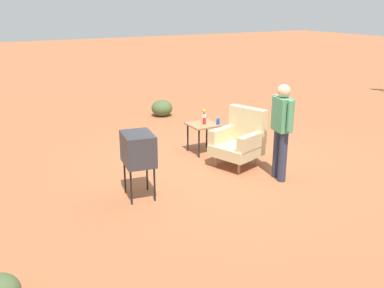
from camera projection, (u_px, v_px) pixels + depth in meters
The scene contains 9 objects.
ground_plane at pixel (226, 163), 8.30m from camera, with size 60.00×60.00×0.00m, color #A05B38.
armchair at pixel (240, 139), 8.05m from camera, with size 0.96×0.97×1.06m.
side_table at pixel (203, 128), 8.73m from camera, with size 0.56×0.56×0.60m.
tv_on_stand at pixel (138, 149), 6.62m from camera, with size 0.66×0.53×1.03m.
person_standing at pixel (282, 126), 7.27m from camera, with size 0.56×0.29×1.64m.
soda_can_red at pixel (204, 121), 8.68m from camera, with size 0.07×0.07×0.12m, color red.
soda_can_blue at pixel (218, 121), 8.65m from camera, with size 0.07×0.07×0.12m, color blue.
flower_vase at pixel (204, 115), 8.81m from camera, with size 0.15×0.10×0.27m.
shrub_mid at pixel (162, 108), 11.66m from camera, with size 0.55×0.55×0.43m, color #475B33.
Camera 1 is at (6.45, -4.40, 2.90)m, focal length 41.10 mm.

